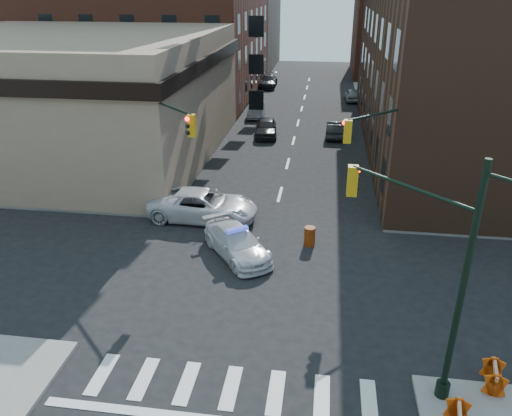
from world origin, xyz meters
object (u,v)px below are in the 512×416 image
(pedestrian_b, at_px, (108,195))
(barrel_bank, at_px, (195,212))
(pickup, at_px, (203,205))
(parked_car_wfar, at_px, (257,110))
(pedestrian_a, at_px, (130,176))
(barricade_nw_a, at_px, (159,208))
(police_car, at_px, (237,243))
(parked_car_enear, at_px, (335,129))
(barrel_road, at_px, (310,236))
(barricade_se_a, at_px, (494,377))
(parked_car_wnear, at_px, (266,127))

(pedestrian_b, bearing_deg, barrel_bank, -31.33)
(barrel_bank, bearing_deg, pickup, 23.90)
(parked_car_wfar, bearing_deg, pedestrian_a, -107.22)
(pedestrian_a, xyz_separation_m, barricade_nw_a, (2.99, -3.43, -0.52))
(pickup, bearing_deg, barricade_nw_a, 95.62)
(police_car, xyz_separation_m, parked_car_enear, (4.82, 21.80, 0.00))
(police_car, relative_size, parked_car_enear, 1.13)
(police_car, distance_m, parked_car_enear, 22.32)
(parked_car_enear, relative_size, pedestrian_b, 2.28)
(barrel_road, relative_size, barricade_se_a, 0.91)
(parked_car_wfar, xyz_separation_m, barrel_road, (6.42, -26.26, -0.21))
(pickup, bearing_deg, barrel_road, -107.20)
(police_car, bearing_deg, barricade_nw_a, 107.55)
(parked_car_enear, xyz_separation_m, barrel_bank, (-7.89, -18.14, -0.20))
(barricade_se_a, bearing_deg, barrel_bank, 59.59)
(barrel_road, bearing_deg, pickup, 159.43)
(barrel_road, bearing_deg, parked_car_wfar, 103.74)
(parked_car_enear, distance_m, barrel_road, 20.27)
(parked_car_wnear, bearing_deg, parked_car_wfar, 98.82)
(parked_car_wfar, relative_size, barrel_road, 4.28)
(parked_car_wnear, bearing_deg, parked_car_enear, -0.04)
(parked_car_wnear, relative_size, barrel_road, 4.54)
(pedestrian_a, xyz_separation_m, barrel_bank, (5.08, -3.53, -0.59))
(barricade_nw_a, bearing_deg, pedestrian_a, 140.88)
(parked_car_enear, height_order, pedestrian_b, pedestrian_b)
(pedestrian_b, distance_m, barrel_road, 12.05)
(police_car, height_order, parked_car_wfar, parked_car_wfar)
(pickup, bearing_deg, pedestrian_b, 91.36)
(police_car, bearing_deg, parked_car_wnear, 56.71)
(parked_car_wfar, bearing_deg, pickup, -92.29)
(parked_car_enear, xyz_separation_m, pedestrian_a, (-12.97, -14.62, 0.39))
(parked_car_enear, bearing_deg, parked_car_wfar, -36.07)
(pedestrian_a, bearing_deg, parked_car_wfar, 98.38)
(police_car, bearing_deg, pedestrian_a, 102.18)
(pedestrian_a, distance_m, barrel_bank, 6.21)
(pedestrian_a, xyz_separation_m, barricade_se_a, (17.99, -14.83, -0.52))
(barricade_se_a, relative_size, barricade_nw_a, 0.99)
(parked_car_wfar, xyz_separation_m, pedestrian_a, (-5.20, -20.65, 0.38))
(parked_car_wnear, xyz_separation_m, barrel_bank, (-1.91, -17.50, -0.28))
(pedestrian_b, bearing_deg, parked_car_wnear, 40.38)
(pickup, relative_size, pedestrian_b, 3.29)
(parked_car_enear, distance_m, pedestrian_a, 19.55)
(pedestrian_a, bearing_deg, barricade_nw_a, -26.40)
(parked_car_wfar, relative_size, parked_car_enear, 1.02)
(barrel_road, height_order, barricade_nw_a, barrel_road)
(parked_car_wnear, relative_size, barrel_bank, 4.58)
(barrel_bank, xyz_separation_m, barricade_nw_a, (-2.09, 0.10, 0.07))
(parked_car_enear, relative_size, barrel_road, 4.21)
(parked_car_wnear, xyz_separation_m, parked_car_enear, (5.99, 0.64, -0.08))
(pickup, xyz_separation_m, parked_car_wfar, (-0.33, 23.98, -0.14))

